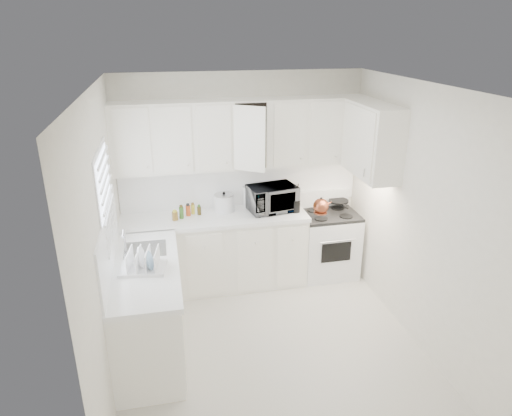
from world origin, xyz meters
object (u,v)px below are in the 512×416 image
object	(u,v)px
stove	(328,236)
dish_rack	(142,259)
microwave	(272,196)
tea_kettle	(321,205)
rice_cooker	(224,202)
utensil_crock	(296,198)

from	to	relation	value
stove	dish_rack	xyz separation A→B (m)	(-2.28, -1.17, 0.52)
microwave	dish_rack	world-z (taller)	microwave
tea_kettle	rice_cooker	distance (m)	1.18
tea_kettle	stove	bearing A→B (deg)	57.03
microwave	dish_rack	bearing A→B (deg)	-152.22
stove	dish_rack	distance (m)	2.61
utensil_crock	dish_rack	world-z (taller)	utensil_crock
microwave	rice_cooker	xyz separation A→B (m)	(-0.58, 0.10, -0.07)
microwave	utensil_crock	bearing A→B (deg)	-30.98
utensil_crock	dish_rack	size ratio (longest dim) A/B	0.89
stove	utensil_crock	bearing A→B (deg)	-172.72
stove	dish_rack	world-z (taller)	dish_rack
tea_kettle	utensil_crock	size ratio (longest dim) A/B	0.64
tea_kettle	rice_cooker	world-z (taller)	rice_cooker
rice_cooker	utensil_crock	xyz separation A→B (m)	(0.85, -0.20, 0.06)
microwave	rice_cooker	size ratio (longest dim) A/B	2.30
rice_cooker	utensil_crock	size ratio (longest dim) A/B	0.67
rice_cooker	dish_rack	distance (m)	1.62
stove	microwave	world-z (taller)	microwave
rice_cooker	dish_rack	world-z (taller)	rice_cooker
dish_rack	rice_cooker	bearing A→B (deg)	62.37
tea_kettle	rice_cooker	xyz separation A→B (m)	(-1.14, 0.30, 0.02)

